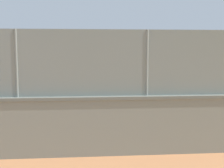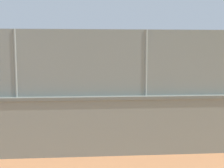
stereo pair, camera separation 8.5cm
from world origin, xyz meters
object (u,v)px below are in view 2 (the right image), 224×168
Objects in this scene: player_baseline_waiting at (146,81)px; player_crossing_court at (61,98)px; player_near_wall_returning at (125,83)px; sports_ball at (137,75)px; spare_ball_by_wall at (221,140)px.

player_crossing_court is at bearing 56.59° from player_baseline_waiting.
sports_ball is (-0.72, -0.71, 0.38)m from player_near_wall_returning.
spare_ball_by_wall is (-0.80, 8.88, -0.82)m from player_baseline_waiting.
player_baseline_waiting is 7.47m from player_crossing_court.
player_baseline_waiting is at bearing -132.50° from player_near_wall_returning.
player_crossing_court reaches higher than player_baseline_waiting.
player_crossing_court reaches higher than spare_ball_by_wall.
spare_ball_by_wall is at bearing 151.67° from player_crossing_court.
player_crossing_court is 0.98× the size of player_near_wall_returning.
player_crossing_court is 5.64m from spare_ball_by_wall.
player_baseline_waiting reaches higher than spare_ball_by_wall.
player_baseline_waiting is 0.96× the size of player_crossing_court.
player_near_wall_returning is 1.08m from sports_ball.
player_crossing_court is 5.50m from player_near_wall_returning.
player_near_wall_returning is 9.59× the size of spare_ball_by_wall.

